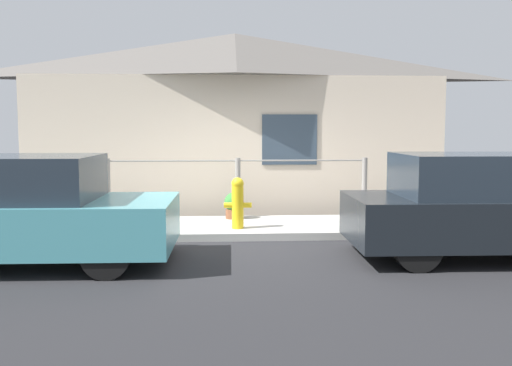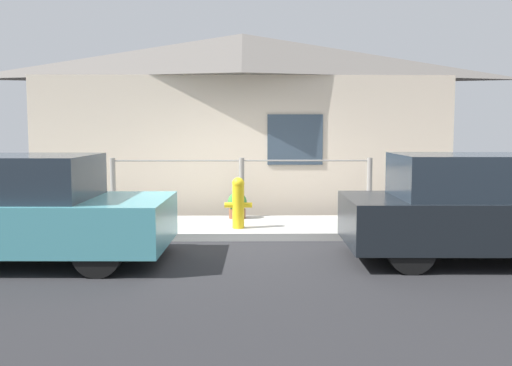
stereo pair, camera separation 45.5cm
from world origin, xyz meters
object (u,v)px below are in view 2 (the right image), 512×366
Objects in this scene: car_right at (479,209)px; car_left at (21,210)px; fire_hydrant at (238,202)px; potted_plant_near_hydrant at (237,205)px.

car_left is at bearing -178.87° from car_right.
car_left is 1.04× the size of car_right.
potted_plant_near_hydrant is at bearing 92.13° from fire_hydrant.
car_right is 4.41m from potted_plant_near_hydrant.
car_right is 3.76m from fire_hydrant.
car_left is 4.52× the size of fire_hydrant.
fire_hydrant is 1.07m from potted_plant_near_hydrant.
car_left reaches higher than potted_plant_near_hydrant.
car_right reaches higher than potted_plant_near_hydrant.
potted_plant_near_hydrant is (2.82, 2.90, -0.33)m from car_left.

